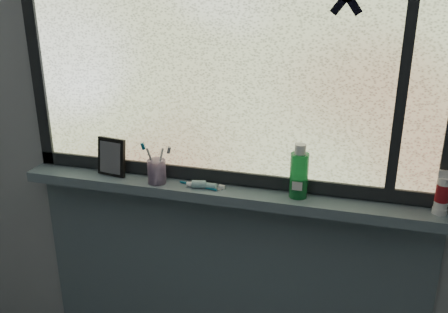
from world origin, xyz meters
The scene contains 13 objects.
wall_back centered at (0.00, 1.30, 1.25)m, with size 3.00×0.01×2.50m, color #9EA3A8.
windowsill centered at (0.00, 1.23, 1.00)m, with size 1.62×0.14×0.04m, color slate.
sill_apron centered at (0.00, 1.29, 0.49)m, with size 1.62×0.02×0.98m, color slate.
window_pane centered at (0.00, 1.28, 1.53)m, with size 1.50×0.01×1.00m, color silver.
frame_bottom centered at (0.00, 1.28, 1.05)m, with size 1.60×0.03×0.05m, color black.
frame_left centered at (-0.78, 1.28, 1.53)m, with size 0.05×0.03×1.10m, color black.
frame_mullion centered at (0.60, 1.28, 1.53)m, with size 0.04×0.03×1.00m, color black.
vanity_mirror centered at (-0.46, 1.24, 1.10)m, with size 0.12×0.06×0.15m, color black.
toothpaste_tube centered at (-0.07, 1.21, 1.03)m, with size 0.17×0.03×0.03m, color silver, non-canonical shape.
toothbrush_cup centered at (-0.26, 1.21, 1.07)m, with size 0.07×0.07×0.09m, color #CCAAE1.
toothbrush_lying centered at (-0.09, 1.22, 1.03)m, with size 0.20×0.02×0.01m, color #0E5F7F, non-canonical shape.
mouthwash_bottle centered at (0.28, 1.24, 1.12)m, with size 0.07×0.07×0.17m, color #1C9341.
cream_tube centered at (0.77, 1.23, 1.10)m, with size 0.04×0.04×0.11m, color silver.
Camera 1 is at (0.47, -0.42, 1.80)m, focal length 40.00 mm.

